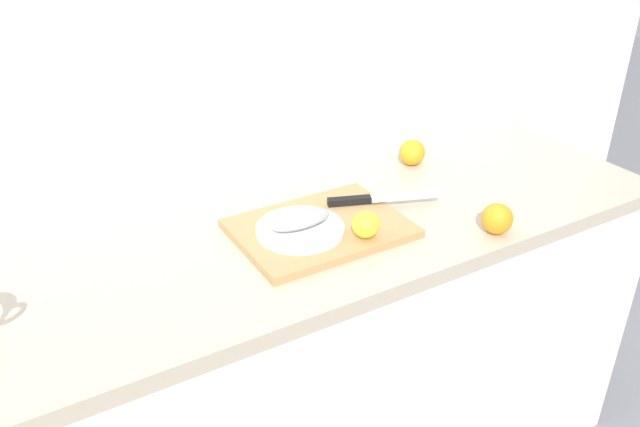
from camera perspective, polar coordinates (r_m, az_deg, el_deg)
The scene contains 9 objects.
back_wall at distance 1.67m, azimuth -8.25°, elevation 13.63°, with size 3.20×0.05×2.50m, color white.
kitchen_counter at distance 1.80m, azimuth -2.22°, elevation -14.28°, with size 2.00×0.60×0.90m.
cutting_board at distance 1.53m, azimuth 0.00°, elevation -1.32°, with size 0.40×0.29×0.02m, color tan.
white_plate at distance 1.49m, azimuth -1.78°, elevation -1.40°, with size 0.21×0.21×0.01m, color white.
fish_fillet at distance 1.48m, azimuth -1.80°, elevation -0.55°, with size 0.15×0.07×0.04m, color #999E99.
chef_knife at distance 1.63m, azimuth 4.44°, elevation 1.27°, with size 0.28×0.13×0.02m.
lemon_0 at distance 1.46m, azimuth 4.05°, elevation -0.98°, with size 0.06×0.06×0.06m, color yellow.
orange_0 at distance 1.89m, azimuth 8.14°, elevation 5.38°, with size 0.08×0.08×0.08m, color orange.
orange_1 at distance 1.57m, azimuth 15.39°, elevation -0.45°, with size 0.07×0.07×0.07m, color orange.
Camera 1 is at (-0.61, -1.17, 1.67)m, focal length 36.16 mm.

